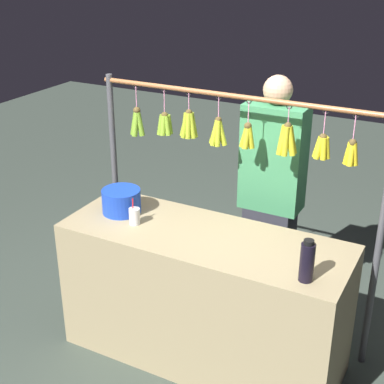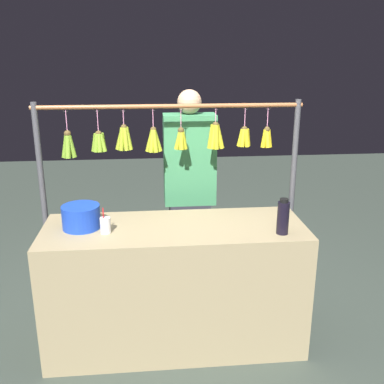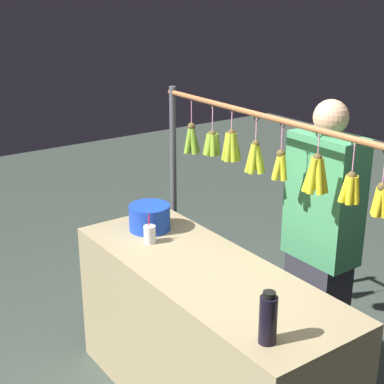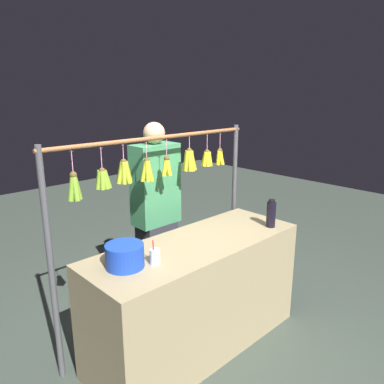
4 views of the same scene
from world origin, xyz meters
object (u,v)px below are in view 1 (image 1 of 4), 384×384
water_bottle (307,261)px  vendor_person (271,202)px  drink_cup (135,216)px  blue_bucket (121,201)px

water_bottle → vendor_person: size_ratio=0.14×
drink_cup → water_bottle: bearing=173.9°
blue_bucket → drink_cup: (-0.17, 0.10, -0.03)m
vendor_person → blue_bucket: bearing=40.1°
blue_bucket → vendor_person: (-0.80, -0.68, -0.11)m
vendor_person → drink_cup: bearing=51.0°
water_bottle → drink_cup: 1.17m
blue_bucket → drink_cup: bearing=148.5°
blue_bucket → water_bottle: bearing=170.3°
blue_bucket → drink_cup: size_ratio=1.47×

